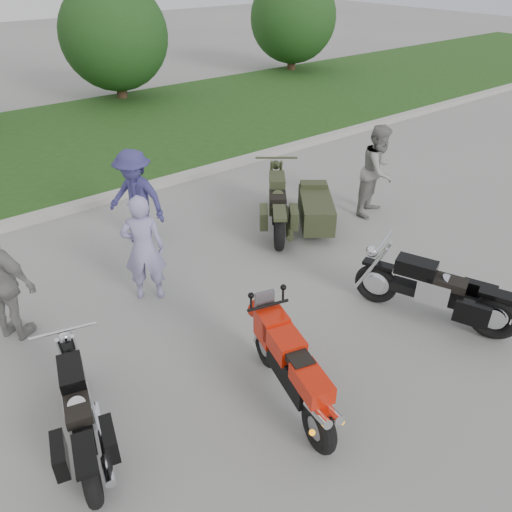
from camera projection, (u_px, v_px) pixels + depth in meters
ground at (277, 356)px, 6.76m from camera, size 80.00×80.00×0.00m
curb at (100, 200)px, 10.76m from camera, size 60.00×0.30×0.15m
grass_strip at (39, 148)px, 13.56m from camera, size 60.00×8.00×0.14m
tree_mid_right at (114, 35)px, 16.77m from camera, size 3.60×3.60×4.00m
tree_far_right at (293, 18)px, 20.92m from camera, size 3.60×3.60×4.00m
sportbike_red at (292, 369)px, 5.77m from camera, size 0.71×1.97×0.95m
cruiser_left at (81, 417)px, 5.34m from camera, size 0.67×2.11×0.83m
cruiser_right at (441, 294)px, 7.16m from camera, size 1.08×2.25×0.91m
cruiser_sidecar at (300, 209)px, 9.57m from camera, size 1.99×2.26×0.94m
person_stripe at (144, 249)px, 7.46m from camera, size 0.76×0.69×1.74m
person_grey at (378, 170)px, 9.96m from camera, size 1.06×0.93×1.84m
person_denim at (136, 198)px, 8.90m from camera, size 1.12×1.34×1.80m
person_back at (2, 282)px, 6.65m from camera, size 0.96×1.13×1.81m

